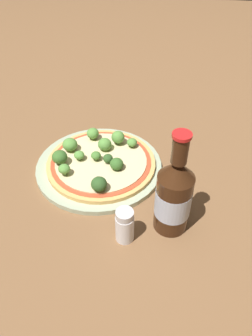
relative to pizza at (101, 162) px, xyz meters
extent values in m
plane|color=brown|center=(-0.01, 0.02, -0.02)|extent=(3.00, 3.00, 0.00)
cylinder|color=#A3B293|center=(-0.01, 0.00, -0.01)|extent=(0.30, 0.30, 0.01)
cylinder|color=tan|center=(0.00, 0.00, 0.00)|extent=(0.25, 0.25, 0.01)
cylinder|color=#B74728|center=(0.00, 0.00, 0.00)|extent=(0.23, 0.23, 0.00)
cylinder|color=beige|center=(0.00, 0.00, 0.01)|extent=(0.21, 0.21, 0.00)
cylinder|color=#6B8E51|center=(0.04, -0.02, 0.01)|extent=(0.01, 0.01, 0.01)
ellipsoid|color=#386628|center=(0.04, -0.02, 0.02)|extent=(0.03, 0.03, 0.03)
cylinder|color=#6B8E51|center=(-0.09, -0.03, 0.01)|extent=(0.01, 0.01, 0.01)
ellipsoid|color=#386628|center=(-0.09, -0.03, 0.03)|extent=(0.03, 0.03, 0.03)
cylinder|color=#6B8E51|center=(-0.01, 0.00, 0.01)|extent=(0.01, 0.01, 0.01)
ellipsoid|color=#477A33|center=(-0.01, 0.00, 0.02)|extent=(0.02, 0.02, 0.02)
cylinder|color=#6B8E51|center=(-0.05, -0.01, 0.01)|extent=(0.01, 0.01, 0.01)
ellipsoid|color=#568E3D|center=(-0.05, -0.01, 0.02)|extent=(0.02, 0.02, 0.02)
cylinder|color=#6B8E51|center=(0.06, 0.06, 0.01)|extent=(0.01, 0.01, 0.01)
ellipsoid|color=#568E3D|center=(0.06, 0.06, 0.02)|extent=(0.02, 0.02, 0.02)
cylinder|color=#6B8E51|center=(0.02, -0.10, 0.01)|extent=(0.01, 0.01, 0.01)
ellipsoid|color=#2D5123|center=(0.02, -0.10, 0.02)|extent=(0.03, 0.03, 0.03)
cylinder|color=#6B8E51|center=(0.03, 0.07, 0.01)|extent=(0.01, 0.01, 0.01)
ellipsoid|color=#568E3D|center=(0.03, 0.07, 0.03)|extent=(0.03, 0.03, 0.03)
cylinder|color=#6B8E51|center=(0.00, 0.04, 0.01)|extent=(0.01, 0.01, 0.01)
ellipsoid|color=#568E3D|center=(0.00, 0.04, 0.02)|extent=(0.03, 0.03, 0.03)
cylinder|color=#6B8E51|center=(-0.07, -0.06, 0.01)|extent=(0.01, 0.01, 0.01)
ellipsoid|color=#568E3D|center=(-0.07, -0.06, 0.02)|extent=(0.03, 0.03, 0.02)
cylinder|color=#6B8E51|center=(0.02, -0.01, 0.01)|extent=(0.01, 0.01, 0.01)
ellipsoid|color=#2D5123|center=(0.02, -0.01, 0.02)|extent=(0.02, 0.02, 0.02)
cylinder|color=#6B8E51|center=(-0.08, 0.03, 0.01)|extent=(0.01, 0.01, 0.01)
ellipsoid|color=#568E3D|center=(-0.08, 0.03, 0.02)|extent=(0.04, 0.04, 0.03)
cylinder|color=#6B8E51|center=(-0.04, 0.08, 0.01)|extent=(0.01, 0.01, 0.01)
ellipsoid|color=#568E3D|center=(-0.04, 0.08, 0.02)|extent=(0.03, 0.03, 0.03)
cylinder|color=#381E0F|center=(0.17, -0.14, 0.05)|extent=(0.07, 0.07, 0.13)
cylinder|color=#B2BCD1|center=(0.17, -0.14, 0.05)|extent=(0.07, 0.07, 0.06)
cone|color=#381E0F|center=(0.17, -0.14, 0.13)|extent=(0.07, 0.07, 0.03)
cylinder|color=#381E0F|center=(0.17, -0.14, 0.17)|extent=(0.03, 0.03, 0.05)
cylinder|color=red|center=(0.17, -0.14, 0.20)|extent=(0.03, 0.03, 0.01)
cylinder|color=silver|center=(0.08, -0.19, 0.01)|extent=(0.04, 0.04, 0.06)
cylinder|color=silver|center=(0.08, -0.19, 0.05)|extent=(0.03, 0.03, 0.01)
camera|label=1|loc=(0.14, -0.57, 0.50)|focal=35.00mm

